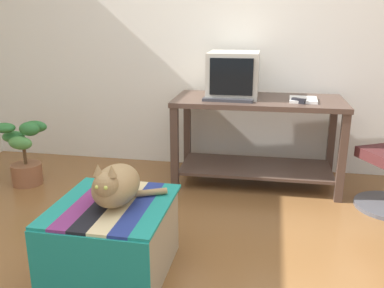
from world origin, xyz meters
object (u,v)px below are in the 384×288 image
(ottoman_with_blanket, at_px, (114,238))
(potted_plant, at_px, (24,153))
(stapler, at_px, (299,101))
(book, at_px, (303,100))
(tv_monitor, at_px, (234,75))
(desk, at_px, (257,126))
(keyboard, at_px, (228,99))
(cat, at_px, (116,185))

(ottoman_with_blanket, height_order, potted_plant, potted_plant)
(potted_plant, bearing_deg, stapler, 6.41)
(book, bearing_deg, stapler, -108.66)
(book, height_order, stapler, stapler)
(book, bearing_deg, potted_plant, -168.87)
(tv_monitor, relative_size, stapler, 4.36)
(desk, bearing_deg, stapler, -26.35)
(ottoman_with_blanket, bearing_deg, keyboard, 70.72)
(ottoman_with_blanket, distance_m, potted_plant, 1.66)
(desk, xyz_separation_m, ottoman_with_blanket, (-0.71, -1.50, -0.30))
(keyboard, bearing_deg, potted_plant, -169.42)
(desk, relative_size, book, 5.50)
(cat, xyz_separation_m, stapler, (1.00, 1.36, 0.24))
(cat, height_order, stapler, stapler)
(desk, distance_m, ottoman_with_blanket, 1.69)
(ottoman_with_blanket, bearing_deg, tv_monitor, 72.58)
(tv_monitor, relative_size, book, 1.89)
(desk, distance_m, stapler, 0.43)
(book, relative_size, stapler, 2.31)
(keyboard, distance_m, stapler, 0.55)
(desk, distance_m, cat, 1.65)
(keyboard, distance_m, cat, 1.45)
(book, height_order, cat, book)
(desk, relative_size, cat, 3.54)
(desk, xyz_separation_m, cat, (-0.68, -1.51, 0.02))
(tv_monitor, relative_size, cat, 1.21)
(tv_monitor, relative_size, potted_plant, 0.86)
(keyboard, relative_size, stapler, 3.64)
(tv_monitor, bearing_deg, ottoman_with_blanket, -108.49)
(tv_monitor, height_order, cat, tv_monitor)
(tv_monitor, distance_m, stapler, 0.59)
(stapler, bearing_deg, ottoman_with_blanket, 172.99)
(book, relative_size, potted_plant, 0.45)
(desk, distance_m, keyboard, 0.37)
(tv_monitor, xyz_separation_m, stapler, (0.53, -0.21, -0.16))
(book, xyz_separation_m, cat, (-1.04, -1.46, -0.23))
(keyboard, xyz_separation_m, potted_plant, (-1.71, -0.25, -0.48))
(tv_monitor, height_order, ottoman_with_blanket, tv_monitor)
(ottoman_with_blanket, bearing_deg, stapler, 52.97)
(keyboard, distance_m, book, 0.60)
(tv_monitor, xyz_separation_m, ottoman_with_blanket, (-0.49, -1.57, -0.72))
(keyboard, xyz_separation_m, book, (0.59, 0.11, -0.00))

